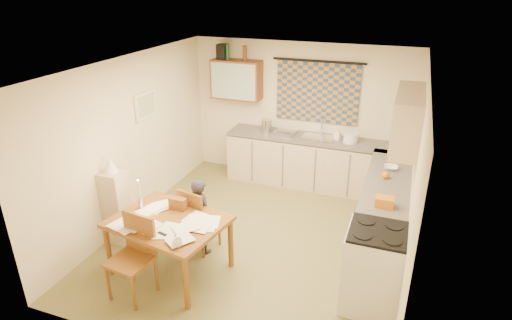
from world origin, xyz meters
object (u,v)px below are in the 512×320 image
at_px(dining_table, 170,245).
at_px(chair_far, 200,230).
at_px(shelf_stand, 116,207).
at_px(person, 201,216).
at_px(stove, 374,269).
at_px(counter_back, 319,163).
at_px(counter_right, 383,220).

bearing_deg(dining_table, chair_far, 88.12).
relative_size(chair_far, shelf_stand, 0.88).
bearing_deg(shelf_stand, person, 8.61).
relative_size(stove, dining_table, 0.66).
bearing_deg(shelf_stand, chair_far, 10.69).
distance_m(counter_back, dining_table, 3.27).
bearing_deg(dining_table, counter_right, 39.66).
height_order(counter_right, person, person).
xyz_separation_m(stove, shelf_stand, (-3.54, 0.11, 0.04)).
height_order(counter_right, chair_far, chair_far).
relative_size(counter_right, person, 2.70).
relative_size(person, shelf_stand, 1.02).
distance_m(stove, person, 2.33).
xyz_separation_m(counter_right, chair_far, (-2.36, -0.84, -0.16)).
bearing_deg(dining_table, counter_back, 77.68).
bearing_deg(person, counter_back, -89.74).
bearing_deg(chair_far, shelf_stand, 23.31).
height_order(chair_far, person, person).
xyz_separation_m(counter_back, person, (-1.07, -2.49, 0.09)).
height_order(counter_back, counter_right, same).
bearing_deg(shelf_stand, stove, -1.85).
height_order(stove, shelf_stand, shelf_stand).
distance_m(counter_right, dining_table, 2.86).
relative_size(dining_table, chair_far, 1.60).
distance_m(stove, chair_far, 2.39).
bearing_deg(dining_table, shelf_stand, 171.61).
relative_size(counter_back, counter_right, 1.12).
bearing_deg(counter_right, shelf_stand, -163.25).
bearing_deg(chair_far, counter_right, -147.74).
height_order(counter_right, dining_table, counter_right).
distance_m(chair_far, person, 0.26).
xyz_separation_m(counter_right, person, (-2.31, -0.88, 0.09)).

